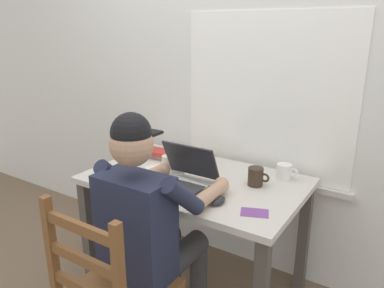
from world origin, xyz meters
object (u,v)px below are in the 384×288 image
(desk, at_px, (195,194))
(book_stack_side, at_px, (196,158))
(seated_person, at_px, (151,222))
(book_stack_main, at_px, (159,153))
(coffee_mug_spare, at_px, (285,172))
(coffee_mug_white, at_px, (168,163))
(computer_mouse, at_px, (218,200))
(coffee_mug_dark, at_px, (256,177))
(landscape_photo_print, at_px, (255,213))
(laptop, at_px, (181,177))

(desk, distance_m, book_stack_side, 0.27)
(seated_person, relative_size, book_stack_main, 6.06)
(book_stack_main, bearing_deg, coffee_mug_spare, 6.68)
(coffee_mug_white, bearing_deg, book_stack_main, 141.85)
(computer_mouse, distance_m, coffee_mug_dark, 0.32)
(seated_person, relative_size, book_stack_side, 6.45)
(landscape_photo_print, bearing_deg, coffee_mug_white, 139.60)
(desk, relative_size, laptop, 3.73)
(laptop, height_order, computer_mouse, laptop)
(desk, distance_m, landscape_photo_print, 0.52)
(seated_person, height_order, laptop, seated_person)
(coffee_mug_spare, height_order, book_stack_side, coffee_mug_spare)
(computer_mouse, height_order, book_stack_side, book_stack_side)
(seated_person, height_order, book_stack_side, seated_person)
(seated_person, relative_size, coffee_mug_dark, 10.18)
(book_stack_main, bearing_deg, book_stack_side, 6.36)
(book_stack_main, bearing_deg, computer_mouse, -30.13)
(seated_person, xyz_separation_m, coffee_mug_white, (-0.24, 0.48, 0.11))
(coffee_mug_white, relative_size, landscape_photo_print, 0.87)
(coffee_mug_white, distance_m, landscape_photo_print, 0.71)
(computer_mouse, relative_size, book_stack_side, 0.52)
(coffee_mug_dark, bearing_deg, book_stack_main, 173.85)
(desk, relative_size, coffee_mug_white, 10.94)
(book_stack_side, bearing_deg, book_stack_main, -173.64)
(landscape_photo_print, bearing_deg, book_stack_main, 134.75)
(coffee_mug_spare, bearing_deg, book_stack_side, -173.17)
(desk, relative_size, coffee_mug_dark, 10.08)
(coffee_mug_spare, bearing_deg, computer_mouse, -108.95)
(book_stack_main, height_order, book_stack_side, book_stack_side)
(coffee_mug_white, relative_size, coffee_mug_dark, 0.92)
(seated_person, relative_size, landscape_photo_print, 9.56)
(landscape_photo_print, bearing_deg, coffee_mug_spare, 71.51)
(book_stack_main, bearing_deg, desk, -23.17)
(laptop, xyz_separation_m, coffee_mug_spare, (0.44, 0.40, -0.01))
(book_stack_main, height_order, landscape_photo_print, book_stack_main)
(book_stack_side, bearing_deg, laptop, -71.12)
(desk, distance_m, seated_person, 0.46)
(seated_person, bearing_deg, desk, 94.86)
(coffee_mug_white, xyz_separation_m, coffee_mug_dark, (0.54, 0.07, 0.01))
(desk, distance_m, coffee_mug_dark, 0.38)
(laptop, bearing_deg, coffee_mug_dark, 32.97)
(seated_person, bearing_deg, landscape_photo_print, 30.56)
(book_stack_main, bearing_deg, coffee_mug_dark, -6.15)
(coffee_mug_spare, height_order, book_stack_main, coffee_mug_spare)
(landscape_photo_print, bearing_deg, seated_person, -170.92)
(coffee_mug_white, distance_m, book_stack_side, 0.20)
(coffee_mug_dark, bearing_deg, laptop, -147.03)
(desk, xyz_separation_m, computer_mouse, (0.27, -0.22, 0.12))
(laptop, xyz_separation_m, coffee_mug_dark, (0.34, 0.22, 0.00))
(seated_person, height_order, coffee_mug_spare, seated_person)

